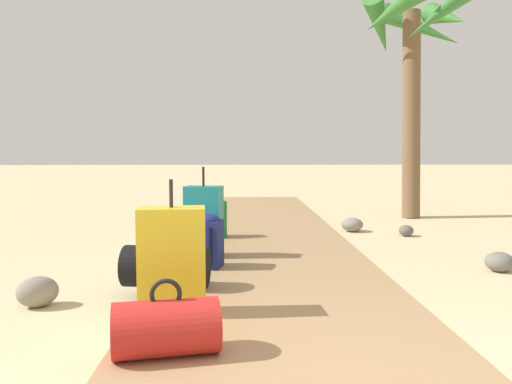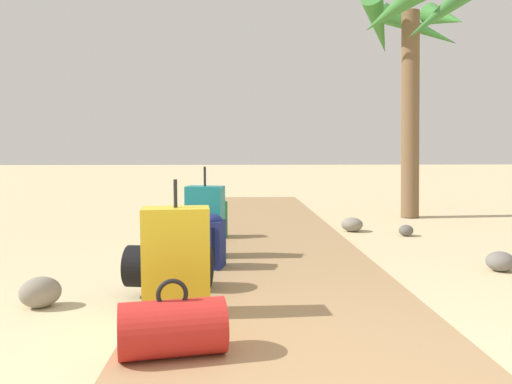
# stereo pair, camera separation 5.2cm
# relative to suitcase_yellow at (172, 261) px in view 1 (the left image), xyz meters

# --- Properties ---
(ground_plane) EXTENTS (60.00, 60.00, 0.00)m
(ground_plane) POSITION_rel_suitcase_yellow_xyz_m (0.71, 2.28, -0.42)
(ground_plane) COLOR #CCB789
(boardwalk) EXTENTS (1.94, 9.32, 0.08)m
(boardwalk) POSITION_rel_suitcase_yellow_xyz_m (0.71, 3.21, -0.38)
(boardwalk) COLOR #9E7A51
(boardwalk) RESTS_ON ground
(suitcase_yellow) EXTENTS (0.44, 0.27, 0.87)m
(suitcase_yellow) POSITION_rel_suitcase_yellow_xyz_m (0.00, 0.00, 0.00)
(suitcase_yellow) COLOR gold
(suitcase_yellow) RESTS_ON boardwalk
(suitcase_teal) EXTENTS (0.39, 0.27, 0.88)m
(suitcase_teal) POSITION_rel_suitcase_yellow_xyz_m (0.08, 1.75, 0.00)
(suitcase_teal) COLOR #197A7F
(suitcase_teal) RESTS_ON boardwalk
(duffel_bag_black) EXTENTS (0.68, 0.40, 0.43)m
(duffel_bag_black) POSITION_rel_suitcase_yellow_xyz_m (-0.13, 0.63, -0.18)
(duffel_bag_black) COLOR black
(duffel_bag_black) RESTS_ON boardwalk
(backpack_green) EXTENTS (0.36, 0.29, 0.51)m
(backpack_green) POSITION_rel_suitcase_yellow_xyz_m (0.10, 2.84, -0.07)
(backpack_green) COLOR #237538
(backpack_green) RESTS_ON boardwalk
(duffel_bag_red) EXTENTS (0.58, 0.39, 0.40)m
(duffel_bag_red) POSITION_rel_suitcase_yellow_xyz_m (0.06, -0.67, -0.20)
(duffel_bag_red) COLOR red
(duffel_bag_red) RESTS_ON boardwalk
(backpack_navy) EXTENTS (0.30, 0.30, 0.49)m
(backpack_navy) POSITION_rel_suitcase_yellow_xyz_m (0.14, 1.28, -0.09)
(backpack_navy) COLOR navy
(backpack_navy) RESTS_ON boardwalk
(palm_tree_far_right) EXTENTS (1.99, 2.25, 3.81)m
(palm_tree_far_right) POSITION_rel_suitcase_yellow_xyz_m (3.31, 5.12, 2.41)
(palm_tree_far_right) COLOR brown
(palm_tree_far_right) RESTS_ON ground
(rock_right_near) EXTENTS (0.27, 0.27, 0.15)m
(rock_right_near) POSITION_rel_suitcase_yellow_xyz_m (2.60, 3.28, -0.35)
(rock_right_near) COLOR #5B5651
(rock_right_near) RESTS_ON ground
(rock_left_far) EXTENTS (0.36, 0.33, 0.22)m
(rock_left_far) POSITION_rel_suitcase_yellow_xyz_m (-1.03, 0.42, -0.31)
(rock_left_far) COLOR gray
(rock_left_far) RESTS_ON ground
(rock_right_far) EXTENTS (0.33, 0.33, 0.19)m
(rock_right_far) POSITION_rel_suitcase_yellow_xyz_m (1.98, 3.67, -0.33)
(rock_right_far) COLOR gray
(rock_right_far) RESTS_ON ground
(rock_right_mid) EXTENTS (0.29, 0.27, 0.18)m
(rock_right_mid) POSITION_rel_suitcase_yellow_xyz_m (2.84, 1.36, -0.33)
(rock_right_mid) COLOR slate
(rock_right_mid) RESTS_ON ground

